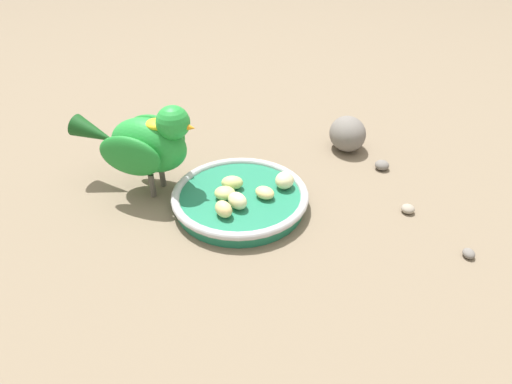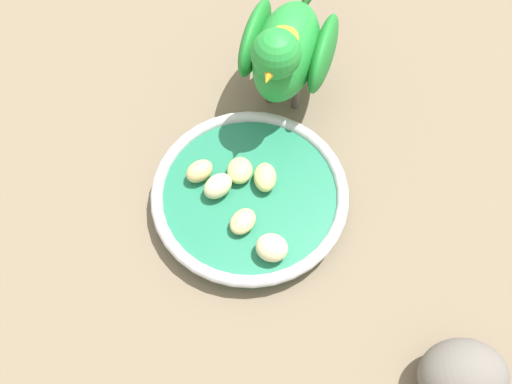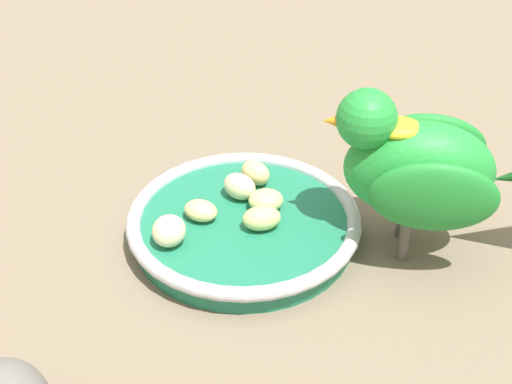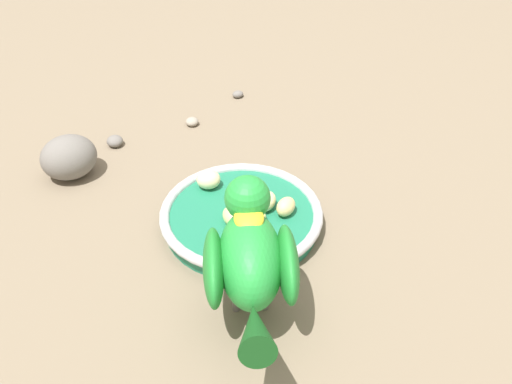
{
  "view_description": "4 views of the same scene",
  "coord_description": "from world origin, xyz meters",
  "views": [
    {
      "loc": [
        -0.24,
        0.47,
        0.4
      ],
      "look_at": [
        -0.04,
        -0.01,
        0.04
      ],
      "focal_mm": 30.5,
      "sensor_mm": 36.0,
      "label": 1
    },
    {
      "loc": [
        -0.27,
        -0.12,
        0.54
      ],
      "look_at": [
        -0.02,
        -0.03,
        0.05
      ],
      "focal_mm": 39.26,
      "sensor_mm": 36.0,
      "label": 2
    },
    {
      "loc": [
        0.09,
        -0.52,
        0.41
      ],
      "look_at": [
        -0.0,
        -0.0,
        0.04
      ],
      "focal_mm": 50.97,
      "sensor_mm": 36.0,
      "label": 3
    },
    {
      "loc": [
        0.63,
        -0.0,
        0.57
      ],
      "look_at": [
        -0.02,
        -0.0,
        0.05
      ],
      "focal_mm": 46.72,
      "sensor_mm": 36.0,
      "label": 4
    }
  ],
  "objects": [
    {
      "name": "apple_piece_0",
      "position": [
        -0.01,
        0.04,
        0.03
      ],
      "size": [
        0.04,
        0.03,
        0.02
      ],
      "primitive_type": "ellipsoid",
      "rotation": [
        0.0,
        0.0,
        2.58
      ],
      "color": "#E5C67F",
      "rests_on": "feeding_bowl"
    },
    {
      "name": "apple_piece_4",
      "position": [
        -0.05,
        -0.02,
        0.03
      ],
      "size": [
        0.04,
        0.03,
        0.02
      ],
      "primitive_type": "ellipsoid",
      "rotation": [
        0.0,
        0.0,
        2.88
      ],
      "color": "#E5C67F",
      "rests_on": "feeding_bowl"
    },
    {
      "name": "apple_piece_2",
      "position": [
        0.01,
        -0.03,
        0.03
      ],
      "size": [
        0.04,
        0.03,
        0.02
      ],
      "primitive_type": "ellipsoid",
      "rotation": [
        0.0,
        0.0,
        0.38
      ],
      "color": "#C6D17A",
      "rests_on": "feeding_bowl"
    },
    {
      "name": "apple_piece_5",
      "position": [
        -0.02,
        0.01,
        0.03
      ],
      "size": [
        0.04,
        0.04,
        0.02
      ],
      "primitive_type": "ellipsoid",
      "rotation": [
        0.0,
        0.0,
        2.65
      ],
      "color": "beige",
      "rests_on": "feeding_bowl"
    },
    {
      "name": "parrot",
      "position": [
        0.14,
        -0.0,
        0.09
      ],
      "size": [
        0.22,
        0.11,
        0.15
      ],
      "rotation": [
        0.0,
        0.0,
        -3.08
      ],
      "color": "#59544C",
      "rests_on": "ground_plane"
    },
    {
      "name": "pebble_2",
      "position": [
        -0.25,
        -0.1,
        0.01
      ],
      "size": [
        0.03,
        0.03,
        0.01
      ],
      "primitive_type": "ellipsoid",
      "rotation": [
        0.0,
        0.0,
        5.43
      ],
      "color": "gray",
      "rests_on": "ground_plane"
    },
    {
      "name": "pebble_0",
      "position": [
        -0.33,
        -0.03,
        0.01
      ],
      "size": [
        0.02,
        0.02,
        0.01
      ],
      "primitive_type": "ellipsoid",
      "rotation": [
        0.0,
        0.0,
        5.12
      ],
      "color": "slate",
      "rests_on": "ground_plane"
    },
    {
      "name": "pebble_1",
      "position": [
        -0.19,
        -0.21,
        0.01
      ],
      "size": [
        0.03,
        0.03,
        0.02
      ],
      "primitive_type": "ellipsoid",
      "rotation": [
        0.0,
        0.0,
        4.13
      ],
      "color": "slate",
      "rests_on": "ground_plane"
    },
    {
      "name": "ground_plane",
      "position": [
        0.0,
        0.0,
        0.0
      ],
      "size": [
        4.0,
        4.0,
        0.0
      ],
      "primitive_type": "plane",
      "color": "#756651"
    },
    {
      "name": "apple_piece_3",
      "position": [
        -0.06,
        -0.06,
        0.03
      ],
      "size": [
        0.03,
        0.03,
        0.03
      ],
      "primitive_type": "ellipsoid",
      "rotation": [
        0.0,
        0.0,
        4.81
      ],
      "color": "beige",
      "rests_on": "feeding_bowl"
    },
    {
      "name": "feeding_bowl",
      "position": [
        -0.01,
        -0.02,
        0.02
      ],
      "size": [
        0.21,
        0.21,
        0.03
      ],
      "color": "#1E7251",
      "rests_on": "ground_plane"
    },
    {
      "name": "rock_large",
      "position": [
        -0.12,
        -0.26,
        0.03
      ],
      "size": [
        0.09,
        0.1,
        0.06
      ],
      "primitive_type": "ellipsoid",
      "rotation": [
        0.0,
        0.0,
        5.17
      ],
      "color": "slate",
      "rests_on": "ground_plane"
    },
    {
      "name": "apple_piece_1",
      "position": [
        0.01,
        0.0,
        0.03
      ],
      "size": [
        0.04,
        0.03,
        0.02
      ],
      "primitive_type": "ellipsoid",
      "rotation": [
        0.0,
        0.0,
        3.43
      ],
      "color": "#C6D17A",
      "rests_on": "feeding_bowl"
    }
  ]
}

